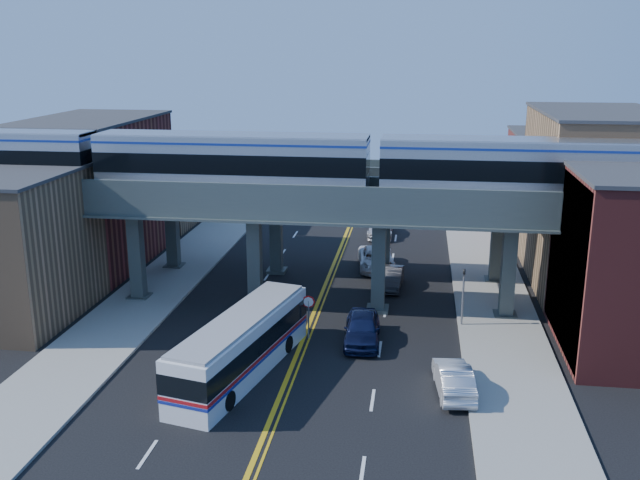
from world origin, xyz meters
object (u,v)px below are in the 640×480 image
at_px(car_lane_b, 391,278).
at_px(car_parked_curb, 454,379).
at_px(car_lane_c, 376,259).
at_px(stop_sign, 309,310).
at_px(car_lane_a, 362,328).
at_px(transit_train, 233,161).
at_px(transit_bus, 241,346).
at_px(car_lane_d, 380,227).
at_px(traffic_signal, 463,291).

bearing_deg(car_lane_b, car_parked_curb, -73.37).
relative_size(car_lane_b, car_lane_c, 0.78).
bearing_deg(stop_sign, car_lane_a, -3.05).
bearing_deg(transit_train, car_lane_a, -30.75).
height_order(transit_train, transit_bus, transit_train).
bearing_deg(car_lane_a, transit_train, 146.38).
bearing_deg(car_lane_d, car_parked_curb, -80.46).
height_order(transit_bus, car_lane_a, transit_bus).
distance_m(stop_sign, car_lane_b, 10.61).
distance_m(traffic_signal, transit_bus, 14.14).
height_order(car_lane_c, car_lane_d, car_lane_c).
xyz_separation_m(transit_bus, car_lane_a, (5.85, 4.86, -0.69)).
xyz_separation_m(stop_sign, car_lane_d, (2.81, 23.67, -0.98)).
bearing_deg(car_lane_d, car_lane_c, -89.25).
bearing_deg(car_lane_c, car_lane_d, 84.20).
height_order(traffic_signal, transit_bus, traffic_signal).
xyz_separation_m(transit_bus, car_lane_c, (5.76, 18.95, -0.76)).
height_order(stop_sign, car_lane_c, stop_sign).
xyz_separation_m(traffic_signal, transit_bus, (-11.62, -8.02, -0.76)).
xyz_separation_m(transit_bus, car_lane_b, (7.08, 14.64, -0.82)).
relative_size(car_lane_b, car_lane_d, 0.82).
relative_size(transit_bus, car_lane_c, 2.12).
height_order(traffic_signal, car_lane_a, traffic_signal).
bearing_deg(transit_train, transit_bus, -74.21).
height_order(traffic_signal, car_lane_b, traffic_signal).
bearing_deg(transit_train, car_lane_b, 24.98).
distance_m(traffic_signal, car_lane_c, 12.50).
height_order(transit_train, traffic_signal, transit_train).
bearing_deg(car_parked_curb, car_lane_b, -82.62).
bearing_deg(traffic_signal, transit_bus, -145.39).
bearing_deg(car_parked_curb, transit_bus, -9.72).
relative_size(car_lane_c, car_parked_curb, 1.22).
distance_m(car_lane_a, car_lane_c, 14.10).
bearing_deg(car_lane_c, transit_train, -141.06).
xyz_separation_m(traffic_signal, car_lane_d, (-6.09, 20.67, -1.52)).
bearing_deg(transit_train, car_parked_curb, -38.11).
xyz_separation_m(car_lane_d, car_parked_curb, (5.25, -29.36, -0.02)).
relative_size(stop_sign, car_lane_b, 0.60).
distance_m(transit_train, car_lane_b, 14.01).
xyz_separation_m(car_lane_c, car_parked_curb, (5.02, -19.61, -0.02)).
bearing_deg(traffic_signal, car_lane_d, 106.42).
xyz_separation_m(car_lane_a, car_lane_b, (1.23, 9.79, -0.13)).
xyz_separation_m(transit_train, transit_bus, (2.83, -10.02, -7.94)).
bearing_deg(car_lane_b, car_lane_c, 110.11).
bearing_deg(traffic_signal, car_lane_c, 118.22).
height_order(transit_train, car_parked_curb, transit_train).
relative_size(traffic_signal, car_lane_d, 0.77).
height_order(car_lane_c, car_parked_curb, car_lane_c).
relative_size(transit_bus, car_lane_d, 2.22).
bearing_deg(car_lane_a, transit_bus, -143.18).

